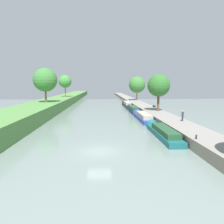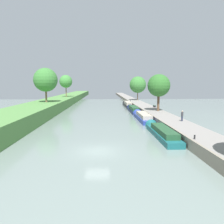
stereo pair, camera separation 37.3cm
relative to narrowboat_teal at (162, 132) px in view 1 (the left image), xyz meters
name	(u,v)px [view 1 (the left image)]	position (x,y,z in m)	size (l,w,h in m)	color
ground_plane	(99,151)	(-8.34, -6.26, -0.54)	(160.00, 160.00, 0.00)	slate
right_towpath	(212,144)	(3.55, -6.26, 0.05)	(4.19, 260.00, 1.19)	gray
stone_quay	(191,144)	(1.33, -6.26, 0.08)	(0.25, 260.00, 1.24)	gray
narrowboat_teal	(162,132)	(0.00, 0.00, 0.00)	(1.98, 12.04, 1.94)	#195B60
narrowboat_blue	(143,117)	(0.00, 13.58, 0.03)	(2.09, 12.53, 2.06)	#283D93
narrowboat_navy	(133,109)	(-0.05, 26.55, 0.02)	(2.02, 12.58, 2.10)	#141E42
narrowboat_black	(127,104)	(0.02, 40.19, 0.06)	(1.96, 13.43, 2.09)	black
tree_rightbank_midnear	(159,86)	(4.14, 17.57, 6.08)	(4.78, 4.78, 7.86)	brown
tree_rightbank_midfar	(137,85)	(4.91, 50.07, 6.28)	(6.00, 6.00, 8.64)	brown
tree_leftbank_downstream	(65,81)	(-21.11, 50.04, 7.45)	(4.58, 4.58, 7.80)	brown
tree_leftbank_upstream	(45,80)	(-21.82, 25.66, 7.45)	(5.81, 5.81, 8.41)	brown
person_walking	(183,116)	(4.49, 4.47, 1.52)	(0.34, 0.34, 1.66)	#282D42
mooring_bollard_near	(196,137)	(1.75, -6.44, 0.87)	(0.16, 0.16, 0.45)	black
mooring_bollard_far	(130,100)	(1.75, 45.99, 0.87)	(0.16, 0.16, 0.45)	black
park_bench	(154,106)	(5.19, 25.19, 0.99)	(0.44, 1.50, 0.47)	#333338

